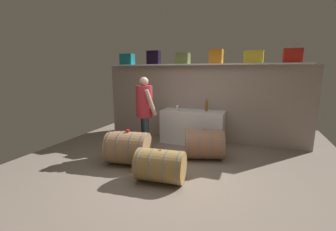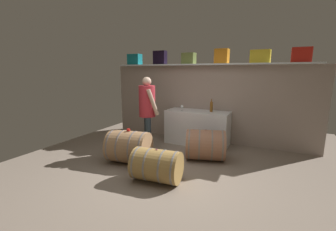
# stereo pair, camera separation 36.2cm
# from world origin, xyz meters

# --- Properties ---
(ground_plane) EXTENTS (6.56, 7.88, 0.02)m
(ground_plane) POSITION_xyz_m (0.00, 0.59, -0.01)
(ground_plane) COLOR gray
(back_wall_panel) EXTENTS (5.36, 0.10, 1.97)m
(back_wall_panel) POSITION_xyz_m (0.00, 2.34, 0.99)
(back_wall_panel) COLOR gray
(back_wall_panel) RESTS_ON ground
(high_shelf_board) EXTENTS (4.93, 0.40, 0.03)m
(high_shelf_board) POSITION_xyz_m (0.00, 2.19, 1.99)
(high_shelf_board) COLOR silver
(high_shelf_board) RESTS_ON back_wall_panel
(toolcase_teal) EXTENTS (0.37, 0.25, 0.30)m
(toolcase_teal) POSITION_xyz_m (-2.08, 2.19, 2.15)
(toolcase_teal) COLOR #127783
(toolcase_teal) RESTS_ON high_shelf_board
(toolcase_black) EXTENTS (0.35, 0.19, 0.36)m
(toolcase_black) POSITION_xyz_m (-1.26, 2.19, 2.18)
(toolcase_black) COLOR black
(toolcase_black) RESTS_ON high_shelf_board
(toolcase_olive) EXTENTS (0.34, 0.24, 0.28)m
(toolcase_olive) POSITION_xyz_m (-0.44, 2.19, 2.14)
(toolcase_olive) COLOR olive
(toolcase_olive) RESTS_ON high_shelf_board
(toolcase_orange) EXTENTS (0.31, 0.30, 0.34)m
(toolcase_orange) POSITION_xyz_m (0.40, 2.19, 2.17)
(toolcase_orange) COLOR orange
(toolcase_orange) RESTS_ON high_shelf_board
(toolcase_yellow) EXTENTS (0.43, 0.21, 0.29)m
(toolcase_yellow) POSITION_xyz_m (1.26, 2.19, 2.15)
(toolcase_yellow) COLOR yellow
(toolcase_yellow) RESTS_ON high_shelf_board
(toolcase_red) EXTENTS (0.37, 0.28, 0.30)m
(toolcase_red) POSITION_xyz_m (2.05, 2.19, 2.15)
(toolcase_red) COLOR red
(toolcase_red) RESTS_ON high_shelf_board
(work_cabinet) EXTENTS (1.57, 0.63, 0.85)m
(work_cabinet) POSITION_xyz_m (-0.09, 1.97, 0.42)
(work_cabinet) COLOR white
(work_cabinet) RESTS_ON ground
(wine_bottle_amber) EXTENTS (0.07, 0.07, 0.31)m
(wine_bottle_amber) POSITION_xyz_m (0.24, 2.01, 0.98)
(wine_bottle_amber) COLOR brown
(wine_bottle_amber) RESTS_ON work_cabinet
(wine_glass) EXTENTS (0.08, 0.08, 0.15)m
(wine_glass) POSITION_xyz_m (-0.45, 1.81, 0.95)
(wine_glass) COLOR white
(wine_glass) RESTS_ON work_cabinet
(wine_barrel_near) EXTENTS (0.89, 0.76, 0.66)m
(wine_barrel_near) POSITION_xyz_m (-0.94, 0.21, 0.33)
(wine_barrel_near) COLOR #98714C
(wine_barrel_near) RESTS_ON ground
(wine_barrel_far) EXTENTS (0.94, 0.83, 0.65)m
(wine_barrel_far) POSITION_xyz_m (0.41, 1.02, 0.32)
(wine_barrel_far) COLOR #98664C
(wine_barrel_far) RESTS_ON ground
(wine_barrel_flank) EXTENTS (0.85, 0.62, 0.56)m
(wine_barrel_flank) POSITION_xyz_m (-0.05, -0.24, 0.28)
(wine_barrel_flank) COLOR olive
(wine_barrel_flank) RESTS_ON ground
(tasting_cup) EXTENTS (0.07, 0.07, 0.04)m
(tasting_cup) POSITION_xyz_m (-0.94, 0.21, 0.68)
(tasting_cup) COLOR red
(tasting_cup) RESTS_ON wine_barrel_near
(winemaker_pouring) EXTENTS (0.52, 0.54, 1.70)m
(winemaker_pouring) POSITION_xyz_m (-0.91, 0.91, 1.05)
(winemaker_pouring) COLOR #28353E
(winemaker_pouring) RESTS_ON ground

